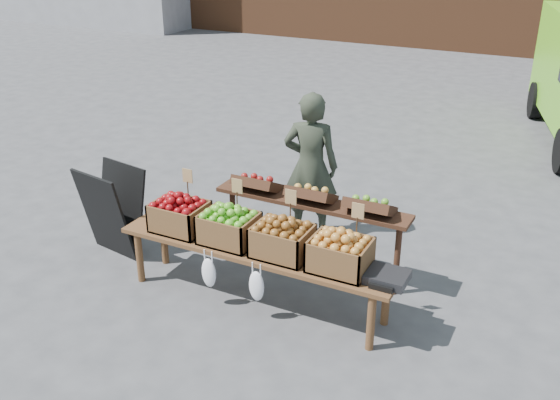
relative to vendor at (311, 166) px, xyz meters
The scene contains 10 objects.
ground 1.81m from the vendor, 70.04° to the right, with size 80.00×80.00×0.00m, color #48484B.
vendor is the anchor object (origin of this frame).
chalkboard_sign 2.17m from the vendor, 141.84° to the right, with size 0.65×0.36×0.98m, color black, non-canonical shape.
back_table 0.89m from the vendor, 65.30° to the right, with size 2.10×0.44×1.04m, color #371F12, non-canonical shape.
display_bench 1.58m from the vendor, 85.32° to the right, with size 2.70×0.56×0.57m, color brown, non-canonical shape.
crate_golden_apples 1.64m from the vendor, 115.42° to the right, with size 0.50×0.40×0.28m, color #62000E, non-canonical shape.
crate_russet_pears 1.49m from the vendor, 95.93° to the right, with size 0.50×0.40×0.28m, color #569C2C, non-canonical shape.
crate_red_apples 1.54m from the vendor, 75.03° to the right, with size 0.50×0.40×0.28m, color brown, non-canonical shape.
crate_green_apples 1.76m from the vendor, 57.43° to the right, with size 0.50×0.40×0.28m, color gold, non-canonical shape.
weighing_scale 2.03m from the vendor, 47.21° to the right, with size 0.34×0.30×0.08m, color black.
Camera 1 is at (2.03, -4.32, 3.32)m, focal length 40.00 mm.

